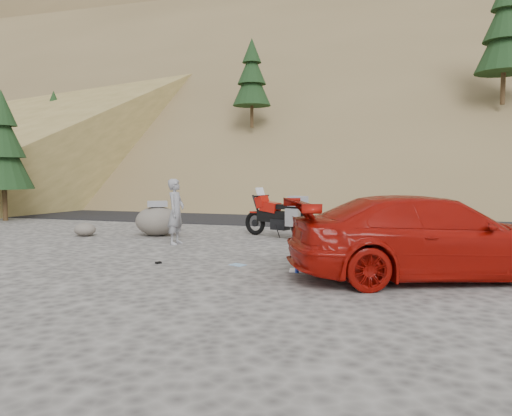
{
  "coord_description": "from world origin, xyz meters",
  "views": [
    {
      "loc": [
        4.08,
        -10.97,
        1.92
      ],
      "look_at": [
        0.35,
        0.9,
        1.0
      ],
      "focal_mm": 35.0,
      "sensor_mm": 36.0,
      "label": 1
    }
  ],
  "objects_px": {
    "motorcycle": "(281,216)",
    "boulder": "(158,220)",
    "man": "(176,244)",
    "red_car": "(430,278)"
  },
  "relations": [
    {
      "from": "boulder",
      "to": "man",
      "type": "bearing_deg",
      "value": -47.16
    },
    {
      "from": "motorcycle",
      "to": "boulder",
      "type": "xyz_separation_m",
      "value": [
        -3.64,
        -0.66,
        -0.17
      ]
    },
    {
      "from": "motorcycle",
      "to": "boulder",
      "type": "distance_m",
      "value": 3.7
    },
    {
      "from": "man",
      "to": "red_car",
      "type": "xyz_separation_m",
      "value": [
        6.25,
        -2.41,
        0.0
      ]
    },
    {
      "from": "boulder",
      "to": "red_car",
      "type": "bearing_deg",
      "value": -26.86
    },
    {
      "from": "red_car",
      "to": "boulder",
      "type": "relative_size",
      "value": 3.15
    },
    {
      "from": "motorcycle",
      "to": "man",
      "type": "xyz_separation_m",
      "value": [
        -2.32,
        -2.09,
        -0.62
      ]
    },
    {
      "from": "man",
      "to": "red_car",
      "type": "height_order",
      "value": "man"
    },
    {
      "from": "man",
      "to": "boulder",
      "type": "bearing_deg",
      "value": 40.55
    },
    {
      "from": "red_car",
      "to": "boulder",
      "type": "bearing_deg",
      "value": 39.54
    }
  ]
}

